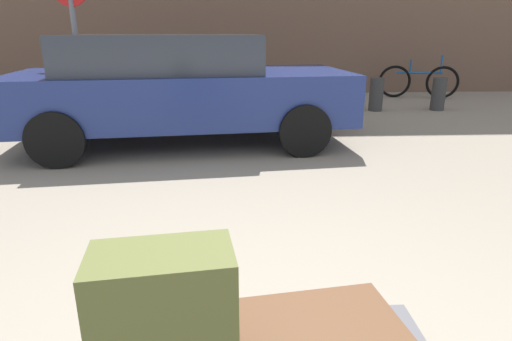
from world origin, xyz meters
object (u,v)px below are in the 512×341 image
Objects in this scene: parked_car at (179,87)px; no_parking_sign at (75,36)px; bicycle_leaning at (418,81)px; bollard_kerb_near at (376,94)px; bollard_kerb_mid at (439,94)px.

no_parking_sign is (-1.38, 0.37, 0.64)m from parked_car.
parked_car is 6.29m from bicycle_leaning.
bicycle_leaning is (4.92, 3.90, -0.39)m from parked_car.
bollard_kerb_near is (3.44, 2.33, -0.45)m from parked_car.
bollard_kerb_mid is 6.44m from no_parking_sign.
bicycle_leaning is 2.16m from bollard_kerb_near.
bollard_kerb_mid is (1.22, 0.00, 0.00)m from bollard_kerb_near.
bicycle_leaning is 1.59m from bollard_kerb_mid.
bollard_kerb_mid is (4.66, 2.33, -0.45)m from parked_car.
bollard_kerb_near is 1.22m from bollard_kerb_mid.
parked_car is at bearing -141.62° from bicycle_leaning.
bollard_kerb_near is at bearing 34.07° from parked_car.
bollard_kerb_mid is at bearing 17.93° from no_parking_sign.
no_parking_sign is (-6.30, -3.52, 1.03)m from bicycle_leaning.
bicycle_leaning is at bearing 29.22° from no_parking_sign.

